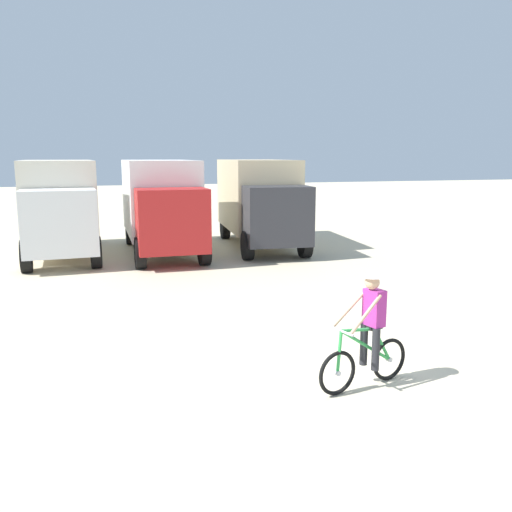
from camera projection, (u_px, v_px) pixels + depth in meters
ground_plane at (330, 363)px, 9.27m from camera, size 120.00×120.00×0.00m
box_truck_cream_rv at (59, 203)px, 18.99m from camera, size 2.66×6.84×3.35m
box_truck_white_box at (161, 202)px, 19.53m from camera, size 2.44×6.77×3.35m
box_truck_tan_camper at (260, 198)px, 20.94m from camera, size 2.92×6.92×3.35m
cyclist_orange_shirt at (368, 334)px, 8.17m from camera, size 1.69×0.62×1.82m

